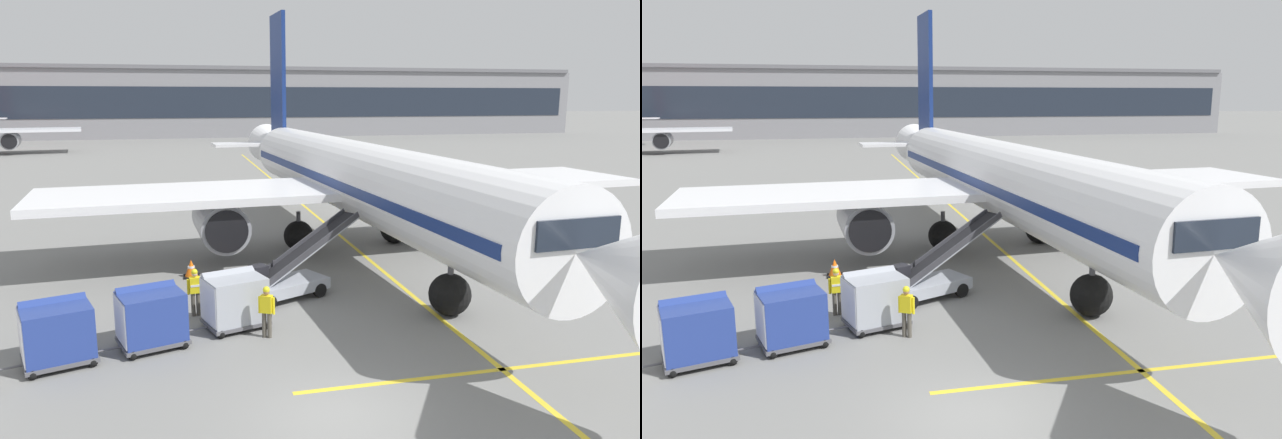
# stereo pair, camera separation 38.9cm
# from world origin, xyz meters

# --- Properties ---
(ground_plane) EXTENTS (600.00, 600.00, 0.00)m
(ground_plane) POSITION_xyz_m (0.00, 0.00, 0.00)
(ground_plane) COLOR slate
(parked_airplane) EXTENTS (30.76, 39.95, 13.68)m
(parked_airplane) POSITION_xyz_m (5.12, 15.66, 3.71)
(parked_airplane) COLOR white
(parked_airplane) RESTS_ON ground
(belt_loader) EXTENTS (5.29, 3.38, 3.12)m
(belt_loader) POSITION_xyz_m (0.54, 9.13, 0.88)
(belt_loader) COLOR #A3A8B2
(belt_loader) RESTS_ON ground
(baggage_cart_lead) EXTENTS (2.83, 2.12, 1.91)m
(baggage_cart_lead) POSITION_xyz_m (-1.85, 6.48, 1.00)
(baggage_cart_lead) COLOR #515156
(baggage_cart_lead) RESTS_ON ground
(baggage_cart_second) EXTENTS (2.83, 2.12, 1.91)m
(baggage_cart_second) POSITION_xyz_m (-4.56, 5.45, 1.00)
(baggage_cart_second) COLOR #515156
(baggage_cart_second) RESTS_ON ground
(baggage_cart_third) EXTENTS (2.83, 2.12, 1.91)m
(baggage_cart_third) POSITION_xyz_m (-7.19, 4.77, 1.00)
(baggage_cart_third) COLOR #515156
(baggage_cart_third) RESTS_ON ground
(ground_crew_by_loader) EXTENTS (0.43, 0.45, 1.74)m
(ground_crew_by_loader) POSITION_xyz_m (-2.09, 6.23, 1.00)
(ground_crew_by_loader) COLOR black
(ground_crew_by_loader) RESTS_ON ground
(ground_crew_by_carts) EXTENTS (0.51, 0.39, 1.74)m
(ground_crew_by_carts) POSITION_xyz_m (-0.92, 5.30, 1.00)
(ground_crew_by_carts) COLOR #514C42
(ground_crew_by_carts) RESTS_ON ground
(ground_crew_marshaller) EXTENTS (0.57, 0.29, 1.74)m
(ground_crew_marshaller) POSITION_xyz_m (-3.11, 7.89, 1.00)
(ground_crew_marshaller) COLOR #514C42
(ground_crew_marshaller) RESTS_ON ground
(safety_cone_engine_keepout) EXTENTS (0.70, 0.70, 0.78)m
(safety_cone_engine_keepout) POSITION_xyz_m (-3.13, 12.78, 0.38)
(safety_cone_engine_keepout) COLOR black
(safety_cone_engine_keepout) RESTS_ON ground
(safety_cone_wingtip) EXTENTS (0.69, 0.69, 0.78)m
(safety_cone_wingtip) POSITION_xyz_m (-2.58, 10.70, 0.38)
(safety_cone_wingtip) COLOR black
(safety_cone_wingtip) RESTS_ON ground
(safety_cone_nose_mark) EXTENTS (0.64, 0.64, 0.72)m
(safety_cone_nose_mark) POSITION_xyz_m (-1.41, 11.13, 0.35)
(safety_cone_nose_mark) COLOR black
(safety_cone_nose_mark) RESTS_ON ground
(apron_guidance_line_lead_in) EXTENTS (0.20, 110.00, 0.01)m
(apron_guidance_line_lead_in) POSITION_xyz_m (5.34, 14.95, 0.00)
(apron_guidance_line_lead_in) COLOR yellow
(apron_guidance_line_lead_in) RESTS_ON ground
(apron_guidance_line_stop_bar) EXTENTS (12.00, 0.20, 0.01)m
(apron_guidance_line_stop_bar) POSITION_xyz_m (5.17, 1.34, 0.00)
(apron_guidance_line_stop_bar) COLOR yellow
(apron_guidance_line_stop_bar) RESTS_ON ground
(terminal_building) EXTENTS (137.50, 17.82, 13.72)m
(terminal_building) POSITION_xyz_m (13.03, 114.45, 6.81)
(terminal_building) COLOR gray
(terminal_building) RESTS_ON ground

